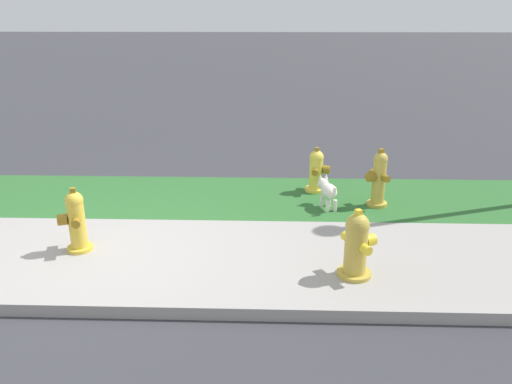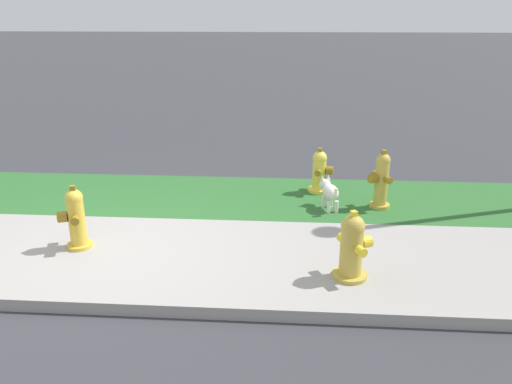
# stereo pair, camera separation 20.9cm
# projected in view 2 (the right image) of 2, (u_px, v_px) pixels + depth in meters

# --- Properties ---
(ground_plane) EXTENTS (120.00, 120.00, 0.00)m
(ground_plane) POSITION_uv_depth(u_px,v_px,m) (110.00, 254.00, 5.37)
(ground_plane) COLOR #38383D
(sidewalk_pavement) EXTENTS (18.00, 1.95, 0.01)m
(sidewalk_pavement) POSITION_uv_depth(u_px,v_px,m) (110.00, 253.00, 5.37)
(sidewalk_pavement) COLOR #9E9993
(sidewalk_pavement) RESTS_ON ground
(grass_verge) EXTENTS (18.00, 1.72, 0.01)m
(grass_verge) POSITION_uv_depth(u_px,v_px,m) (154.00, 195.00, 7.09)
(grass_verge) COLOR #2D662D
(grass_verge) RESTS_ON ground
(street_curb) EXTENTS (18.00, 0.16, 0.12)m
(street_curb) POSITION_uv_depth(u_px,v_px,m) (68.00, 303.00, 4.36)
(street_curb) COLOR #9E9993
(street_curb) RESTS_ON ground
(fire_hydrant_at_driveway) EXTENTS (0.38, 0.40, 0.71)m
(fire_hydrant_at_driveway) POSITION_uv_depth(u_px,v_px,m) (352.00, 247.00, 4.78)
(fire_hydrant_at_driveway) COLOR gold
(fire_hydrant_at_driveway) RESTS_ON ground
(fire_hydrant_far_end) EXTENTS (0.34, 0.37, 0.72)m
(fire_hydrant_far_end) POSITION_uv_depth(u_px,v_px,m) (76.00, 219.00, 5.39)
(fire_hydrant_far_end) COLOR gold
(fire_hydrant_far_end) RESTS_ON ground
(fire_hydrant_by_grass_verge) EXTENTS (0.35, 0.38, 0.65)m
(fire_hydrant_by_grass_verge) POSITION_uv_depth(u_px,v_px,m) (320.00, 171.00, 7.11)
(fire_hydrant_by_grass_verge) COLOR yellow
(fire_hydrant_by_grass_verge) RESTS_ON ground
(fire_hydrant_across_street) EXTENTS (0.33, 0.36, 0.79)m
(fire_hydrant_across_street) POSITION_uv_depth(u_px,v_px,m) (381.00, 180.00, 6.51)
(fire_hydrant_across_street) COLOR gold
(fire_hydrant_across_street) RESTS_ON ground
(small_white_dog) EXTENTS (0.27, 0.46, 0.42)m
(small_white_dog) POSITION_uv_depth(u_px,v_px,m) (329.00, 191.00, 6.51)
(small_white_dog) COLOR silver
(small_white_dog) RESTS_ON ground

